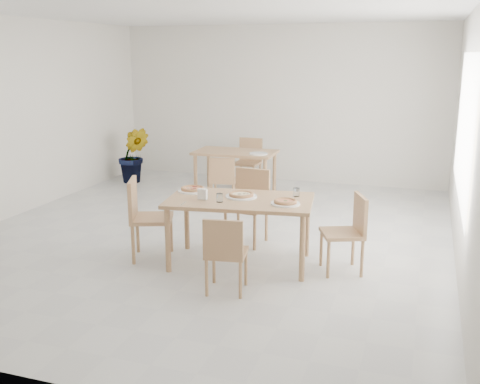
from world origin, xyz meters
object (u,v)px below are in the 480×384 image
(chair_back_n, at_px, (249,159))
(potted_plant, at_px, (134,155))
(tumbler_a, at_px, (220,198))
(pizza_margherita, at_px, (285,201))
(main_table, at_px, (240,206))
(plate_mushroom, at_px, (241,196))
(pizza_pepperoni, at_px, (193,189))
(chair_south, at_px, (225,250))
(tumbler_b, at_px, (296,192))
(plate_pepperoni, at_px, (193,191))
(second_table, at_px, (235,157))
(chair_east, at_px, (350,228))
(napkin_holder, at_px, (202,195))
(plate_margherita, at_px, (285,204))
(pizza_mushroom, at_px, (241,194))
(chair_north, at_px, (249,201))
(chair_back_s, at_px, (223,178))
(plate_empty, at_px, (258,154))
(chair_west, at_px, (144,213))

(chair_back_n, distance_m, potted_plant, 2.10)
(tumbler_a, bearing_deg, chair_back_n, 103.24)
(pizza_margherita, distance_m, potted_plant, 4.95)
(main_table, xyz_separation_m, plate_mushroom, (-0.01, 0.07, 0.09))
(main_table, bearing_deg, pizza_pepperoni, 158.37)
(chair_south, relative_size, tumbler_b, 8.29)
(plate_pepperoni, distance_m, second_table, 2.78)
(chair_south, height_order, chair_back_n, chair_back_n)
(chair_east, xyz_separation_m, pizza_pepperoni, (-1.80, -0.01, 0.29))
(napkin_holder, bearing_deg, tumbler_b, 31.58)
(potted_plant, bearing_deg, plate_margherita, -42.29)
(chair_back_n, bearing_deg, pizza_pepperoni, -80.71)
(plate_pepperoni, bearing_deg, main_table, -13.28)
(chair_south, relative_size, plate_pepperoni, 2.27)
(plate_margherita, bearing_deg, tumbler_b, 85.49)
(tumbler_b, height_order, second_table, tumbler_b)
(pizza_mushroom, xyz_separation_m, second_table, (-1.05, 2.82, -0.13))
(chair_south, relative_size, chair_north, 0.86)
(chair_south, bearing_deg, chair_north, -89.44)
(chair_back_s, relative_size, plate_empty, 2.70)
(chair_south, bearing_deg, napkin_holder, -61.06)
(chair_back_s, bearing_deg, pizza_margherita, 113.19)
(plate_empty, bearing_deg, second_table, 161.16)
(chair_north, xyz_separation_m, pizza_mushroom, (0.14, -0.70, 0.26))
(chair_west, bearing_deg, chair_south, -139.23)
(pizza_pepperoni, bearing_deg, napkin_holder, -52.15)
(chair_north, xyz_separation_m, plate_margherita, (0.67, -0.84, 0.23))
(tumbler_b, relative_size, napkin_holder, 0.75)
(chair_back_s, xyz_separation_m, potted_plant, (-2.11, 1.05, 0.05))
(main_table, xyz_separation_m, pizza_mushroom, (-0.01, 0.07, 0.11))
(chair_west, xyz_separation_m, napkin_holder, (0.73, -0.01, 0.27))
(chair_south, bearing_deg, pizza_pepperoni, -61.08)
(napkin_holder, xyz_separation_m, chair_back_n, (-0.70, 3.80, -0.32))
(chair_north, relative_size, second_table, 0.69)
(chair_south, distance_m, chair_east, 1.43)
(tumbler_b, distance_m, plate_empty, 2.71)
(chair_south, height_order, pizza_margherita, pizza_margherita)
(plate_mushroom, relative_size, pizza_mushroom, 0.98)
(chair_east, relative_size, second_table, 0.64)
(main_table, distance_m, chair_north, 0.80)
(tumbler_b, bearing_deg, plate_margherita, -94.51)
(pizza_pepperoni, bearing_deg, chair_west, -145.25)
(chair_south, height_order, plate_pepperoni, chair_south)
(chair_west, bearing_deg, main_table, -102.35)
(chair_south, xyz_separation_m, chair_back_n, (-1.18, 4.42, 0.04))
(chair_north, bearing_deg, chair_south, -75.32)
(chair_back_s, relative_size, potted_plant, 0.77)
(napkin_holder, relative_size, chair_back_n, 0.15)
(plate_pepperoni, bearing_deg, potted_plant, 128.89)
(chair_back_s, bearing_deg, pizza_mushroom, 104.33)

